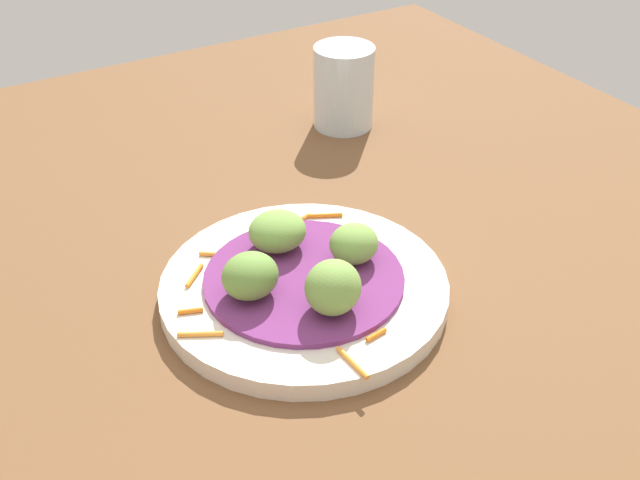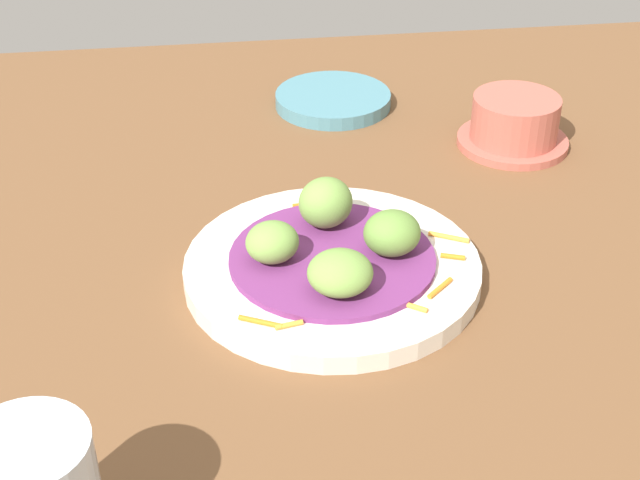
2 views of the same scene
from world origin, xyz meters
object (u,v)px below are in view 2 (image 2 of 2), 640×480
at_px(guac_scoop_right, 392,233).
at_px(side_plate_small, 333,100).
at_px(guac_scoop_center, 340,273).
at_px(guac_scoop_back, 326,203).
at_px(terracotta_bowl, 514,124).
at_px(main_plate, 332,269).
at_px(guac_scoop_left, 272,242).

bearing_deg(guac_scoop_right, side_plate_small, 179.84).
xyz_separation_m(guac_scoop_center, guac_scoop_right, (-0.05, 0.05, 0.00)).
bearing_deg(guac_scoop_back, guac_scoop_center, -1.45).
height_order(guac_scoop_back, side_plate_small, guac_scoop_back).
bearing_deg(terracotta_bowl, guac_scoop_back, -53.43).
bearing_deg(guac_scoop_right, main_plate, -91.45).
bearing_deg(guac_scoop_center, side_plate_small, 172.39).
xyz_separation_m(guac_scoop_left, side_plate_small, (-0.32, 0.10, -0.03)).
relative_size(guac_scoop_right, guac_scoop_back, 0.99).
bearing_deg(guac_scoop_left, guac_scoop_back, 133.55).
distance_m(main_plate, guac_scoop_right, 0.06).
xyz_separation_m(guac_scoop_back, terracotta_bowl, (-0.16, 0.22, -0.02)).
height_order(guac_scoop_left, guac_scoop_back, guac_scoop_back).
bearing_deg(guac_scoop_back, guac_scoop_left, -46.45).
xyz_separation_m(guac_scoop_right, guac_scoop_back, (-0.05, -0.05, 0.00)).
height_order(guac_scoop_right, terracotta_bowl, guac_scoop_right).
distance_m(guac_scoop_left, guac_scoop_right, 0.10).
xyz_separation_m(guac_scoop_center, terracotta_bowl, (-0.25, 0.22, -0.01)).
relative_size(guac_scoop_left, guac_scoop_right, 0.92).
relative_size(main_plate, guac_scoop_right, 5.18).
bearing_deg(terracotta_bowl, guac_scoop_center, -40.46).
bearing_deg(guac_scoop_right, terracotta_bowl, 141.05).
distance_m(guac_scoop_center, guac_scoop_back, 0.10).
relative_size(guac_scoop_right, side_plate_small, 0.36).
relative_size(main_plate, guac_scoop_left, 5.62).
xyz_separation_m(main_plate, guac_scoop_left, (-0.00, -0.05, 0.03)).
xyz_separation_m(guac_scoop_left, guac_scoop_back, (-0.05, 0.05, 0.00)).
relative_size(guac_scoop_center, guac_scoop_right, 1.08).
xyz_separation_m(guac_scoop_back, side_plate_small, (-0.28, 0.05, -0.04)).
height_order(guac_scoop_left, side_plate_small, guac_scoop_left).
height_order(guac_scoop_back, terracotta_bowl, guac_scoop_back).
distance_m(guac_scoop_center, side_plate_small, 0.38).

